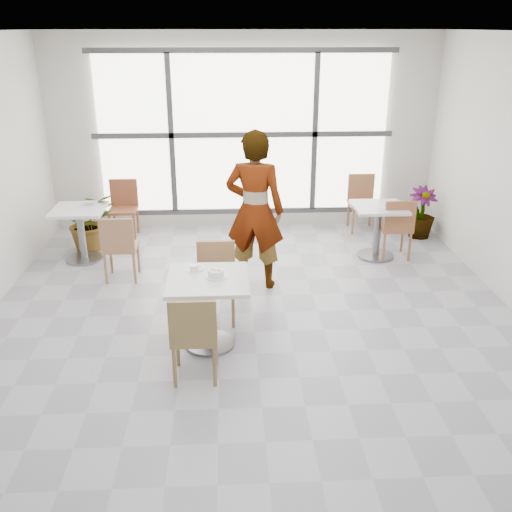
{
  "coord_description": "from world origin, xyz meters",
  "views": [
    {
      "loc": [
        -0.26,
        -5.35,
        3.06
      ],
      "look_at": [
        0.0,
        -0.3,
        1.0
      ],
      "focal_mm": 39.92,
      "sensor_mm": 36.0,
      "label": 1
    }
  ],
  "objects_px": {
    "plant_right": "(421,213)",
    "bg_chair_right_near": "(397,225)",
    "bg_table_left": "(81,227)",
    "oatmeal_bowl": "(216,273)",
    "bg_chair_left_near": "(119,244)",
    "main_table": "(208,299)",
    "bg_chair_right_far": "(362,198)",
    "chair_far": "(216,276)",
    "plant_left": "(89,221)",
    "bg_table_right": "(378,224)",
    "chair_near": "(194,333)",
    "coffee_cup": "(194,269)",
    "person": "(255,211)",
    "bg_chair_left_far": "(124,204)"
  },
  "relations": [
    {
      "from": "main_table",
      "to": "chair_near",
      "type": "xyz_separation_m",
      "value": [
        -0.11,
        -0.64,
        -0.02
      ]
    },
    {
      "from": "plant_right",
      "to": "bg_chair_right_near",
      "type": "bearing_deg",
      "value": -126.35
    },
    {
      "from": "chair_far",
      "to": "plant_left",
      "type": "relative_size",
      "value": 1.01
    },
    {
      "from": "plant_left",
      "to": "plant_right",
      "type": "relative_size",
      "value": 1.1
    },
    {
      "from": "oatmeal_bowl",
      "to": "chair_far",
      "type": "bearing_deg",
      "value": 91.41
    },
    {
      "from": "person",
      "to": "bg_chair_left_near",
      "type": "height_order",
      "value": "person"
    },
    {
      "from": "oatmeal_bowl",
      "to": "bg_chair_left_far",
      "type": "relative_size",
      "value": 0.24
    },
    {
      "from": "person",
      "to": "bg_chair_left_near",
      "type": "bearing_deg",
      "value": 6.8
    },
    {
      "from": "chair_near",
      "to": "bg_chair_left_near",
      "type": "distance_m",
      "value": 2.51
    },
    {
      "from": "bg_chair_left_near",
      "to": "plant_left",
      "type": "height_order",
      "value": "bg_chair_left_near"
    },
    {
      "from": "bg_chair_left_near",
      "to": "bg_chair_right_far",
      "type": "bearing_deg",
      "value": -151.91
    },
    {
      "from": "bg_chair_right_far",
      "to": "chair_near",
      "type": "bearing_deg",
      "value": -120.63
    },
    {
      "from": "person",
      "to": "bg_table_left",
      "type": "distance_m",
      "value": 2.58
    },
    {
      "from": "person",
      "to": "bg_chair_left_far",
      "type": "relative_size",
      "value": 2.25
    },
    {
      "from": "bg_chair_right_near",
      "to": "bg_table_right",
      "type": "bearing_deg",
      "value": -20.54
    },
    {
      "from": "person",
      "to": "bg_chair_right_far",
      "type": "relative_size",
      "value": 2.25
    },
    {
      "from": "coffee_cup",
      "to": "chair_near",
      "type": "bearing_deg",
      "value": -88.07
    },
    {
      "from": "bg_table_left",
      "to": "bg_chair_right_near",
      "type": "relative_size",
      "value": 0.86
    },
    {
      "from": "bg_chair_left_near",
      "to": "coffee_cup",
      "type": "bearing_deg",
      "value": 124.68
    },
    {
      "from": "oatmeal_bowl",
      "to": "bg_table_left",
      "type": "xyz_separation_m",
      "value": [
        -1.9,
        2.38,
        -0.31
      ]
    },
    {
      "from": "bg_table_right",
      "to": "bg_table_left",
      "type": "bearing_deg",
      "value": 178.65
    },
    {
      "from": "chair_far",
      "to": "bg_chair_left_near",
      "type": "xyz_separation_m",
      "value": [
        -1.23,
        1.04,
        0.0
      ]
    },
    {
      "from": "bg_chair_left_near",
      "to": "bg_chair_right_far",
      "type": "relative_size",
      "value": 1.0
    },
    {
      "from": "bg_table_left",
      "to": "person",
      "type": "bearing_deg",
      "value": -21.89
    },
    {
      "from": "chair_far",
      "to": "bg_chair_right_far",
      "type": "height_order",
      "value": "same"
    },
    {
      "from": "chair_near",
      "to": "bg_chair_right_far",
      "type": "xyz_separation_m",
      "value": [
        2.46,
        4.16,
        0.0
      ]
    },
    {
      "from": "person",
      "to": "bg_table_right",
      "type": "relative_size",
      "value": 2.61
    },
    {
      "from": "bg_chair_right_near",
      "to": "plant_left",
      "type": "relative_size",
      "value": 1.01
    },
    {
      "from": "bg_table_left",
      "to": "bg_chair_left_near",
      "type": "xyz_separation_m",
      "value": [
        0.65,
        -0.74,
        0.01
      ]
    },
    {
      "from": "coffee_cup",
      "to": "bg_table_right",
      "type": "xyz_separation_m",
      "value": [
        2.44,
        2.12,
        -0.29
      ]
    },
    {
      "from": "oatmeal_bowl",
      "to": "bg_table_left",
      "type": "relative_size",
      "value": 0.28
    },
    {
      "from": "chair_far",
      "to": "bg_table_left",
      "type": "distance_m",
      "value": 2.6
    },
    {
      "from": "plant_left",
      "to": "chair_near",
      "type": "bearing_deg",
      "value": -63.93
    },
    {
      "from": "chair_far",
      "to": "bg_table_left",
      "type": "bearing_deg",
      "value": 136.53
    },
    {
      "from": "bg_chair_left_near",
      "to": "bg_table_left",
      "type": "bearing_deg",
      "value": -48.7
    },
    {
      "from": "main_table",
      "to": "bg_chair_right_far",
      "type": "height_order",
      "value": "bg_chair_right_far"
    },
    {
      "from": "bg_chair_left_near",
      "to": "bg_chair_right_far",
      "type": "xyz_separation_m",
      "value": [
        3.51,
        1.87,
        0.0
      ]
    },
    {
      "from": "coffee_cup",
      "to": "bg_table_left",
      "type": "distance_m",
      "value": 2.79
    },
    {
      "from": "main_table",
      "to": "bg_chair_left_far",
      "type": "height_order",
      "value": "bg_chair_left_far"
    },
    {
      "from": "bg_table_right",
      "to": "bg_chair_right_near",
      "type": "relative_size",
      "value": 0.86
    },
    {
      "from": "bg_chair_left_near",
      "to": "main_table",
      "type": "bearing_deg",
      "value": 125.18
    },
    {
      "from": "main_table",
      "to": "coffee_cup",
      "type": "distance_m",
      "value": 0.34
    },
    {
      "from": "coffee_cup",
      "to": "plant_right",
      "type": "xyz_separation_m",
      "value": [
        3.31,
        2.89,
        -0.39
      ]
    },
    {
      "from": "chair_far",
      "to": "bg_chair_right_far",
      "type": "distance_m",
      "value": 3.7
    },
    {
      "from": "chair_near",
      "to": "oatmeal_bowl",
      "type": "height_order",
      "value": "chair_near"
    },
    {
      "from": "bg_table_left",
      "to": "bg_chair_right_near",
      "type": "bearing_deg",
      "value": -2.46
    },
    {
      "from": "person",
      "to": "bg_table_left",
      "type": "relative_size",
      "value": 2.61
    },
    {
      "from": "chair_far",
      "to": "bg_chair_right_near",
      "type": "height_order",
      "value": "same"
    },
    {
      "from": "plant_right",
      "to": "chair_near",
      "type": "bearing_deg",
      "value": -131.6
    },
    {
      "from": "bg_table_left",
      "to": "oatmeal_bowl",
      "type": "bearing_deg",
      "value": -51.41
    }
  ]
}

